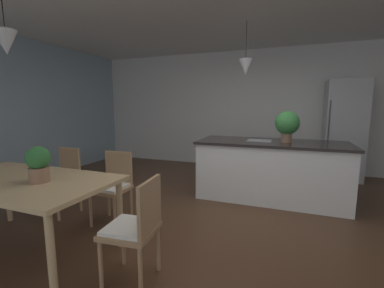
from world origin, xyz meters
The scene contains 12 objects.
ground_plane centered at (0.00, 0.00, -0.02)m, with size 10.00×8.40×0.04m, color #4C301E.
wall_back_kitchen centered at (0.00, 3.26, 1.35)m, with size 10.00×0.12×2.70m, color white.
dining_table centered at (-1.78, -1.20, 0.67)m, with size 1.84×0.97×0.74m.
chair_kitchen_end centered at (-0.49, -1.19, 0.47)m, with size 0.43×0.43×0.87m.
chair_far_right centered at (-1.37, -0.34, 0.47)m, with size 0.41×0.41×0.87m.
chair_far_left centered at (-2.19, -0.34, 0.47)m, with size 0.44×0.44×0.87m.
kitchen_island centered at (0.39, 1.21, 0.46)m, with size 2.22×0.93×0.91m.
refrigerator centered at (1.64, 2.86, 0.97)m, with size 0.69×0.67×1.93m.
pendant_over_table centered at (-1.89, -1.12, 2.03)m, with size 0.20×0.20×0.79m.
pendant_over_island_main centered at (-0.04, 1.21, 2.03)m, with size 0.20×0.20×0.80m.
potted_plant_on_island centered at (0.60, 1.21, 1.17)m, with size 0.35×0.35×0.46m.
potted_plant_on_table centered at (-1.51, -1.20, 0.92)m, with size 0.21×0.21×0.33m.
Camera 1 is at (0.62, -2.84, 1.43)m, focal length 23.91 mm.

